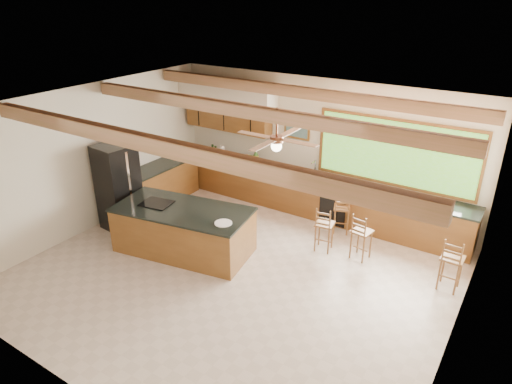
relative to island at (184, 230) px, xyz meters
The scene contains 9 objects.
ground 1.38m from the island, ahead, with size 7.20×7.20×0.00m, color beige.
room_shell 2.16m from the island, 25.84° to the left, with size 7.27×6.54×3.02m.
counter_run 2.46m from the island, 78.72° to the left, with size 7.12×3.10×1.25m.
island is the anchor object (origin of this frame).
refrigerator 1.83m from the island, behind, with size 0.78×0.76×1.83m.
bar_stool_a 3.23m from the island, 45.34° to the left, with size 0.43×0.43×0.94m.
bar_stool_b 3.36m from the island, 27.36° to the left, with size 0.39×0.39×0.95m.
bar_stool_c 2.69m from the island, 32.51° to the left, with size 0.39×0.39×0.94m.
bar_stool_d 4.82m from the island, 17.41° to the left, with size 0.37×0.37×0.99m.
Camera 1 is at (4.05, -5.61, 4.72)m, focal length 32.00 mm.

